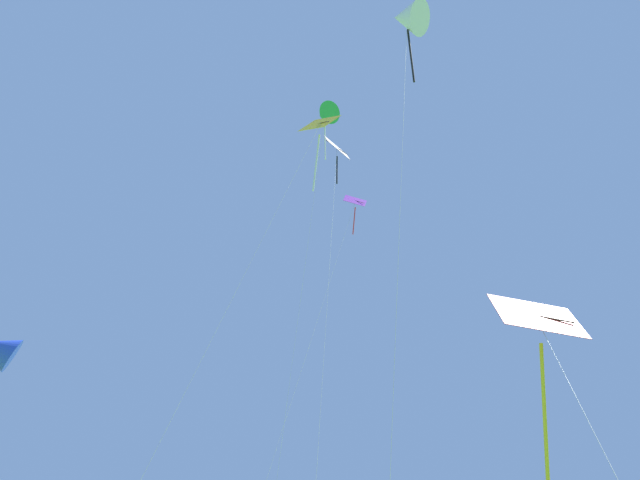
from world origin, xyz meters
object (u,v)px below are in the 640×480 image
object	(u,v)px
kite_white_distant	(407,18)
kite_red_high	(540,346)
kite_black_large	(337,159)
kite_green_small	(325,115)
kite_purple_streamer	(352,214)
kite_yellow_diamond	(316,142)

from	to	relation	value
kite_white_distant	kite_red_high	world-z (taller)	kite_white_distant
kite_black_large	kite_green_small	bearing A→B (deg)	112.35
kite_purple_streamer	kite_white_distant	world-z (taller)	kite_white_distant
kite_black_large	kite_red_high	xyz separation A→B (m)	(9.51, -18.22, -16.74)
kite_purple_streamer	kite_yellow_diamond	distance (m)	11.11
kite_purple_streamer	kite_yellow_diamond	size ratio (longest dim) A/B	1.04
kite_black_large	kite_yellow_diamond	world-z (taller)	kite_black_large
kite_purple_streamer	kite_green_small	xyz separation A→B (m)	(-2.05, 0.68, 8.66)
kite_black_large	kite_red_high	size ratio (longest dim) A/B	3.30
kite_yellow_diamond	kite_red_high	distance (m)	20.24
kite_green_small	kite_black_large	bearing A→B (deg)	-67.65
kite_green_small	kite_red_high	bearing A→B (deg)	-63.53
kite_green_small	kite_white_distant	bearing A→B (deg)	-62.00
kite_yellow_diamond	kite_red_high	world-z (taller)	kite_yellow_diamond
kite_purple_streamer	kite_green_small	distance (m)	8.93
kite_purple_streamer	kite_green_small	size ratio (longest dim) A/B	0.74
kite_red_high	kite_black_large	bearing A→B (deg)	117.56
kite_white_distant	kite_red_high	xyz separation A→B (m)	(3.58, -8.22, -18.02)
kite_purple_streamer	kite_red_high	bearing A→B (deg)	-67.11
kite_red_high	kite_yellow_diamond	bearing A→B (deg)	127.93
kite_white_distant	kite_red_high	distance (m)	20.13
kite_white_distant	kite_purple_streamer	bearing A→B (deg)	112.51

